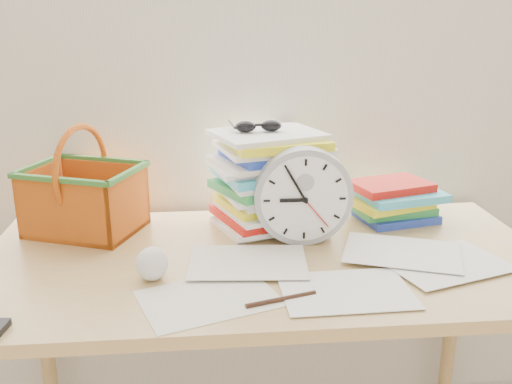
{
  "coord_description": "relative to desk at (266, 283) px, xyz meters",
  "views": [
    {
      "loc": [
        -0.15,
        0.31,
        1.33
      ],
      "look_at": [
        -0.03,
        1.6,
        0.92
      ],
      "focal_mm": 40.0,
      "sensor_mm": 36.0,
      "label": 1
    }
  ],
  "objects": [
    {
      "name": "sunglasses",
      "position": [
        0.0,
        0.22,
        0.36
      ],
      "size": [
        0.16,
        0.14,
        0.04
      ],
      "primitive_type": null,
      "rotation": [
        0.0,
        0.0,
        0.1
      ],
      "color": "black",
      "rests_on": "paper_stack"
    },
    {
      "name": "pen",
      "position": [
        0.0,
        -0.23,
        0.08
      ],
      "size": [
        0.16,
        0.06,
        0.01
      ],
      "primitive_type": "cylinder",
      "rotation": [
        0.0,
        1.57,
        0.29
      ],
      "color": "black",
      "rests_on": "desk"
    },
    {
      "name": "basket",
      "position": [
        -0.47,
        0.22,
        0.22
      ],
      "size": [
        0.35,
        0.32,
        0.29
      ],
      "primitive_type": null,
      "rotation": [
        0.0,
        0.0,
        -0.38
      ],
      "color": "orange",
      "rests_on": "desk"
    },
    {
      "name": "curtain",
      "position": [
        0.0,
        0.38,
        0.62
      ],
      "size": [
        2.4,
        0.01,
        2.5
      ],
      "primitive_type": "cube",
      "color": "silver",
      "rests_on": "room_shell"
    },
    {
      "name": "scattered_papers",
      "position": [
        0.0,
        0.0,
        0.08
      ],
      "size": [
        1.26,
        0.42,
        0.02
      ],
      "primitive_type": null,
      "color": "white",
      "rests_on": "desk"
    },
    {
      "name": "paper_stack",
      "position": [
        0.03,
        0.21,
        0.21
      ],
      "size": [
        0.38,
        0.34,
        0.27
      ],
      "primitive_type": null,
      "rotation": [
        0.0,
        0.0,
        0.36
      ],
      "color": "white",
      "rests_on": "desk"
    },
    {
      "name": "book_stack",
      "position": [
        0.39,
        0.23,
        0.13
      ],
      "size": [
        0.31,
        0.27,
        0.11
      ],
      "primitive_type": null,
      "rotation": [
        0.0,
        0.0,
        0.3
      ],
      "color": "white",
      "rests_on": "desk"
    },
    {
      "name": "desk",
      "position": [
        0.0,
        0.0,
        0.0
      ],
      "size": [
        1.4,
        0.7,
        0.75
      ],
      "color": "tan",
      "rests_on": "ground"
    },
    {
      "name": "clock",
      "position": [
        0.1,
        0.08,
        0.2
      ],
      "size": [
        0.25,
        0.05,
        0.25
      ],
      "primitive_type": "cylinder",
      "rotation": [
        1.57,
        0.0,
        0.0
      ],
      "color": "#9C9FA7",
      "rests_on": "desk"
    },
    {
      "name": "crumpled_ball",
      "position": [
        -0.27,
        -0.1,
        0.11
      ],
      "size": [
        0.08,
        0.08,
        0.08
      ],
      "primitive_type": "sphere",
      "color": "white",
      "rests_on": "desk"
    }
  ]
}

